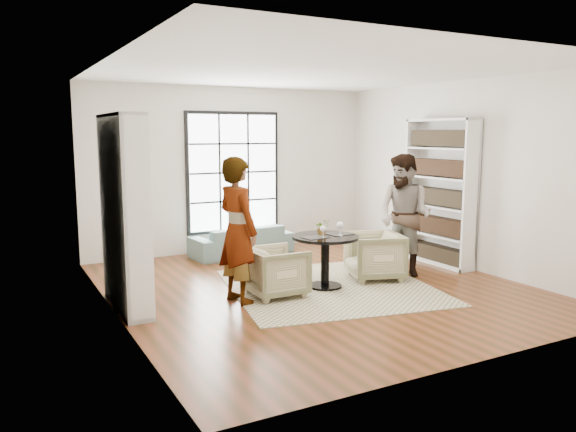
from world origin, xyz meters
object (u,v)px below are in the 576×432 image
sofa (242,240)px  wine_glass_left (323,229)px  armchair_right (374,256)px  armchair_left (276,272)px  pedestal_table (325,250)px  wine_glass_right (340,226)px  flower_centerpiece (322,228)px  person_left (238,230)px  person_right (404,215)px

sofa → wine_glass_left: wine_glass_left is taller
armchair_right → armchair_left: bearing=-68.5°
pedestal_table → wine_glass_right: (0.18, -0.10, 0.35)m
flower_centerpiece → sofa: bearing=93.4°
sofa → person_left: person_left is taller
pedestal_table → armchair_left: size_ratio=1.27×
armchair_left → wine_glass_left: 0.87m
armchair_right → wine_glass_right: wine_glass_right is taller
sofa → person_right: (1.62, -2.48, 0.66)m
armchair_left → armchair_right: bearing=-87.0°
flower_centerpiece → person_right: bearing=0.4°
person_right → flower_centerpiece: 1.48m
sofa → pedestal_table: bearing=89.2°
armchair_right → wine_glass_left: size_ratio=4.55×
wine_glass_right → pedestal_table: bearing=150.5°
sofa → armchair_right: size_ratio=2.33×
wine_glass_right → flower_centerpiece: bearing=144.8°
person_right → armchair_left: bearing=-107.3°
sofa → person_right: size_ratio=0.98×
wine_glass_right → flower_centerpiece: size_ratio=0.89×
person_left → wine_glass_right: (1.52, -0.06, -0.05)m
person_right → wine_glass_right: 1.28m
pedestal_table → armchair_left: bearing=-177.3°
person_left → flower_centerpiece: person_left is taller
person_right → wine_glass_left: size_ratio=10.88×
armchair_left → person_left: bearing=89.9°
wine_glass_left → armchair_left: bearing=172.8°
wine_glass_left → flower_centerpiece: size_ratio=0.76×
wine_glass_left → pedestal_table: bearing=47.5°
wine_glass_right → flower_centerpiece: 0.25m
sofa → person_right: bearing=118.4°
wine_glass_right → armchair_left: bearing=176.2°
person_right → wine_glass_left: 1.57m
armchair_left → person_right: person_right is taller
armchair_left → wine_glass_right: bearing=-93.8°
armchair_right → wine_glass_right: size_ratio=3.87×
pedestal_table → person_left: 1.40m
armchair_right → person_left: 2.32m
armchair_left → person_left: (-0.55, 0.00, 0.61)m
armchair_right → wine_glass_right: (-0.72, -0.15, 0.54)m
armchair_left → person_left: size_ratio=0.39×
wine_glass_left → sofa: bearing=91.3°
sofa → wine_glass_right: 2.73m
person_left → person_right: bearing=-99.1°
armchair_right → person_left: bearing=-69.3°
person_left → armchair_left: bearing=-101.0°
person_right → wine_glass_left: bearing=-103.2°
pedestal_table → sofa: (-0.18, 2.53, -0.28)m
armchair_left → wine_glass_left: size_ratio=4.30×
armchair_left → person_left: 0.82m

